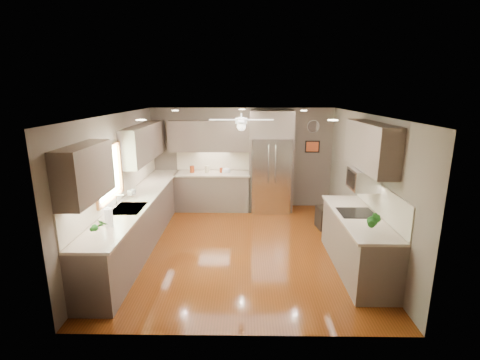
{
  "coord_description": "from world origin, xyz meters",
  "views": [
    {
      "loc": [
        0.06,
        -6.13,
        2.89
      ],
      "look_at": [
        -0.03,
        0.6,
        1.17
      ],
      "focal_mm": 26.0,
      "sensor_mm": 36.0,
      "label": 1
    }
  ],
  "objects_px": {
    "canister_c": "(207,169)",
    "bowl": "(226,172)",
    "canister_d": "(221,170)",
    "refrigerator": "(271,163)",
    "soap_bottle": "(132,192)",
    "potted_plant_left": "(99,226)",
    "canister_a": "(192,169)",
    "stool": "(327,218)",
    "potted_plant_right": "(374,221)",
    "microwave": "(363,179)",
    "paper_towel": "(109,218)"
  },
  "relations": [
    {
      "from": "bowl",
      "to": "canister_a",
      "type": "bearing_deg",
      "value": 176.99
    },
    {
      "from": "canister_c",
      "to": "refrigerator",
      "type": "relative_size",
      "value": 0.07
    },
    {
      "from": "canister_a",
      "to": "canister_d",
      "type": "relative_size",
      "value": 1.51
    },
    {
      "from": "canister_c",
      "to": "canister_d",
      "type": "height_order",
      "value": "canister_c"
    },
    {
      "from": "paper_towel",
      "to": "stool",
      "type": "bearing_deg",
      "value": 31.33
    },
    {
      "from": "microwave",
      "to": "stool",
      "type": "bearing_deg",
      "value": 96.29
    },
    {
      "from": "potted_plant_right",
      "to": "refrigerator",
      "type": "xyz_separation_m",
      "value": [
        -1.2,
        3.65,
        0.08
      ]
    },
    {
      "from": "canister_a",
      "to": "microwave",
      "type": "height_order",
      "value": "microwave"
    },
    {
      "from": "refrigerator",
      "to": "microwave",
      "type": "distance_m",
      "value": 3.03
    },
    {
      "from": "microwave",
      "to": "paper_towel",
      "type": "height_order",
      "value": "microwave"
    },
    {
      "from": "potted_plant_left",
      "to": "bowl",
      "type": "relative_size",
      "value": 1.48
    },
    {
      "from": "potted_plant_right",
      "to": "microwave",
      "type": "distance_m",
      "value": 1.02
    },
    {
      "from": "potted_plant_right",
      "to": "microwave",
      "type": "bearing_deg",
      "value": 82.45
    },
    {
      "from": "canister_a",
      "to": "refrigerator",
      "type": "bearing_deg",
      "value": -1.42
    },
    {
      "from": "potted_plant_left",
      "to": "paper_towel",
      "type": "bearing_deg",
      "value": 90.17
    },
    {
      "from": "soap_bottle",
      "to": "microwave",
      "type": "bearing_deg",
      "value": -9.56
    },
    {
      "from": "canister_d",
      "to": "potted_plant_left",
      "type": "relative_size",
      "value": 0.38
    },
    {
      "from": "potted_plant_right",
      "to": "refrigerator",
      "type": "relative_size",
      "value": 0.14
    },
    {
      "from": "soap_bottle",
      "to": "refrigerator",
      "type": "bearing_deg",
      "value": 36.16
    },
    {
      "from": "canister_a",
      "to": "stool",
      "type": "relative_size",
      "value": 0.36
    },
    {
      "from": "microwave",
      "to": "paper_towel",
      "type": "bearing_deg",
      "value": -168.74
    },
    {
      "from": "canister_d",
      "to": "refrigerator",
      "type": "xyz_separation_m",
      "value": [
        1.22,
        -0.06,
        0.19
      ]
    },
    {
      "from": "canister_a",
      "to": "stool",
      "type": "distance_m",
      "value": 3.42
    },
    {
      "from": "canister_a",
      "to": "stool",
      "type": "height_order",
      "value": "canister_a"
    },
    {
      "from": "stool",
      "to": "potted_plant_left",
      "type": "bearing_deg",
      "value": -145.03
    },
    {
      "from": "potted_plant_right",
      "to": "bowl",
      "type": "height_order",
      "value": "potted_plant_right"
    },
    {
      "from": "canister_d",
      "to": "stool",
      "type": "relative_size",
      "value": 0.24
    },
    {
      "from": "potted_plant_right",
      "to": "refrigerator",
      "type": "distance_m",
      "value": 3.84
    },
    {
      "from": "potted_plant_right",
      "to": "paper_towel",
      "type": "distance_m",
      "value": 3.84
    },
    {
      "from": "soap_bottle",
      "to": "canister_d",
      "type": "bearing_deg",
      "value": 53.38
    },
    {
      "from": "canister_c",
      "to": "bowl",
      "type": "distance_m",
      "value": 0.48
    },
    {
      "from": "soap_bottle",
      "to": "microwave",
      "type": "relative_size",
      "value": 0.38
    },
    {
      "from": "paper_towel",
      "to": "canister_d",
      "type": "bearing_deg",
      "value": 68.23
    },
    {
      "from": "canister_a",
      "to": "canister_c",
      "type": "height_order",
      "value": "canister_c"
    },
    {
      "from": "soap_bottle",
      "to": "refrigerator",
      "type": "xyz_separation_m",
      "value": [
        2.76,
        2.02,
        0.14
      ]
    },
    {
      "from": "paper_towel",
      "to": "canister_a",
      "type": "bearing_deg",
      "value": 78.72
    },
    {
      "from": "potted_plant_right",
      "to": "stool",
      "type": "relative_size",
      "value": 0.69
    },
    {
      "from": "potted_plant_right",
      "to": "paper_towel",
      "type": "relative_size",
      "value": 1.11
    },
    {
      "from": "potted_plant_left",
      "to": "microwave",
      "type": "bearing_deg",
      "value": 15.96
    },
    {
      "from": "canister_d",
      "to": "stool",
      "type": "distance_m",
      "value": 2.79
    },
    {
      "from": "soap_bottle",
      "to": "stool",
      "type": "bearing_deg",
      "value": 12.0
    },
    {
      "from": "canister_d",
      "to": "microwave",
      "type": "relative_size",
      "value": 0.21
    },
    {
      "from": "canister_a",
      "to": "paper_towel",
      "type": "relative_size",
      "value": 0.58
    },
    {
      "from": "canister_d",
      "to": "soap_bottle",
      "type": "xyz_separation_m",
      "value": [
        -1.55,
        -2.08,
        0.05
      ]
    },
    {
      "from": "bowl",
      "to": "microwave",
      "type": "bearing_deg",
      "value": -48.33
    },
    {
      "from": "bowl",
      "to": "refrigerator",
      "type": "relative_size",
      "value": 0.09
    },
    {
      "from": "stool",
      "to": "paper_towel",
      "type": "xyz_separation_m",
      "value": [
        -3.8,
        -2.31,
        0.84
      ]
    },
    {
      "from": "microwave",
      "to": "paper_towel",
      "type": "relative_size",
      "value": 1.81
    },
    {
      "from": "canister_a",
      "to": "canister_d",
      "type": "xyz_separation_m",
      "value": [
        0.72,
        0.01,
        -0.02
      ]
    },
    {
      "from": "canister_d",
      "to": "refrigerator",
      "type": "distance_m",
      "value": 1.23
    }
  ]
}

